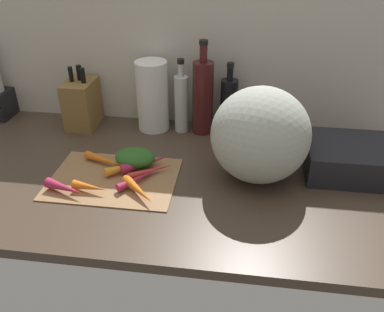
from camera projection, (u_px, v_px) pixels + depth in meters
ground_plane at (148, 173)px, 128.78cm from camera, size 170.00×80.00×3.00cm
wall_back at (167, 44)px, 145.25cm from camera, size 170.00×3.00×60.00cm
cutting_board at (114, 178)px, 123.05cm from camera, size 38.95×27.98×0.80cm
carrot_0 at (139, 190)px, 114.14cm from camera, size 12.69×12.46×3.15cm
carrot_1 at (137, 179)px, 119.88cm from camera, size 10.86×12.61×2.44cm
carrot_2 at (108, 160)px, 128.78cm from camera, size 17.15×8.73×2.64cm
carrot_3 at (65, 188)px, 115.17cm from camera, size 13.42×7.03×3.19cm
carrot_4 at (145, 163)px, 126.77cm from camera, size 15.08×12.50×3.28cm
carrot_5 at (152, 170)px, 123.93cm from camera, size 13.94×10.91×2.38cm
carrot_6 at (127, 167)px, 125.35cm from camera, size 13.36×10.90×2.83cm
carrot_7 at (90, 187)px, 115.82cm from camera, size 10.98×4.27×2.84cm
carrot_greens_pile at (135, 157)px, 127.60cm from camera, size 12.98×9.99×5.49cm
winter_squash at (260, 135)px, 117.26cm from camera, size 29.47×28.48×29.09cm
knife_block at (82, 103)px, 150.94cm from camera, size 10.41×15.22×23.39cm
paper_towel_roll at (153, 96)px, 146.82cm from camera, size 11.69×11.69×26.13cm
bottle_0 at (181, 102)px, 145.95cm from camera, size 5.15×5.15×27.66cm
bottle_1 at (203, 97)px, 143.69cm from camera, size 7.57×7.57×34.49cm
bottle_2 at (229, 104)px, 147.10cm from camera, size 6.39×6.39×26.11cm
dish_rack at (349, 158)px, 124.70cm from camera, size 27.25×22.75×9.63cm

